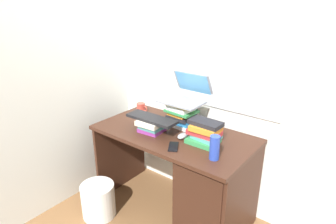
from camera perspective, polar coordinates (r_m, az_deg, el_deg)
ground_plane at (r=2.73m, az=0.97°, el=-18.15°), size 6.00×6.00×0.00m
wall_back at (r=2.46m, az=6.58°, el=10.92°), size 6.00×0.06×2.60m
wall_left at (r=2.76m, az=-13.91°, el=11.61°), size 0.05×6.00×2.60m
desk at (r=2.33m, az=7.03°, el=-13.69°), size 1.26×0.66×0.74m
book_stack_tall at (r=2.41m, az=2.56°, el=-0.46°), size 0.25×0.20×0.20m
book_stack_keyboard_riser at (r=2.32m, az=-3.20°, el=-2.66°), size 0.20×0.20×0.10m
book_stack_side at (r=2.16m, az=7.11°, el=-3.90°), size 0.24×0.20×0.17m
laptop at (r=2.41m, az=3.58°, el=3.47°), size 0.34×0.34×0.22m
keyboard at (r=2.30m, az=-3.17°, el=-1.27°), size 0.42×0.15×0.02m
computer_mouse at (r=2.24m, az=2.83°, el=-4.61°), size 0.06×0.10×0.04m
mug at (r=2.71m, az=-5.21°, el=0.73°), size 0.12×0.08×0.10m
water_bottle at (r=1.96m, az=8.97°, el=-6.81°), size 0.07×0.07×0.17m
cell_phone at (r=2.11m, az=1.05°, el=-6.69°), size 0.13×0.15×0.01m
wastebasket at (r=2.65m, az=-13.29°, el=-16.22°), size 0.28×0.28×0.29m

